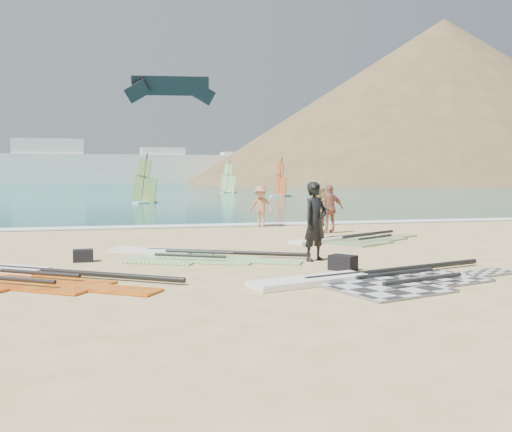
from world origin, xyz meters
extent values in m
plane|color=#D7BD7E|center=(0.00, 0.00, 0.00)|extent=(300.00, 300.00, 0.00)
cube|color=#0B4850|center=(0.00, 132.00, 0.00)|extent=(300.00, 240.00, 0.06)
cube|color=white|center=(0.00, 12.30, 0.00)|extent=(300.00, 1.20, 0.04)
cube|color=white|center=(-20.00, 150.00, 4.03)|extent=(160.00, 8.00, 8.00)
cube|color=white|center=(-20.00, 150.00, 6.03)|extent=(18.00, 7.00, 12.00)
cube|color=white|center=(10.00, 150.00, 5.03)|extent=(12.00, 7.00, 10.00)
cube|color=white|center=(35.00, 150.00, 4.53)|extent=(16.00, 7.00, 9.00)
cube|color=white|center=(55.00, 150.00, 5.53)|extent=(10.00, 7.00, 11.00)
cone|color=brown|center=(85.00, 130.00, 0.00)|extent=(143.00, 143.00, 45.00)
cube|color=#242426|center=(1.79, -1.78, 0.02)|extent=(2.43, 2.58, 0.04)
cube|color=#242426|center=(3.43, -1.31, 0.02)|extent=(1.82, 1.74, 0.04)
cube|color=#242426|center=(4.76, -0.93, 0.02)|extent=(1.41, 0.97, 0.04)
cylinder|color=black|center=(2.85, -0.48, 0.10)|extent=(4.75, 1.46, 0.12)
cylinder|color=black|center=(2.40, -1.22, 0.16)|extent=(1.97, 0.64, 0.09)
cylinder|color=black|center=(2.61, -1.94, 0.16)|extent=(1.97, 0.64, 0.09)
cube|color=white|center=(0.60, -1.13, 0.06)|extent=(2.65, 1.37, 0.12)
cube|color=#3CC317|center=(-1.77, 3.00, 0.02)|extent=(2.47, 2.56, 0.04)
cube|color=#3CC317|center=(-0.38, 2.27, 0.02)|extent=(1.81, 1.77, 0.04)
cube|color=#3CC317|center=(0.74, 1.68, 0.02)|extent=(1.31, 1.07, 0.04)
cylinder|color=black|center=(-0.24, 3.19, 0.10)|extent=(4.04, 2.19, 0.11)
cylinder|color=black|center=(-1.01, 2.99, 0.16)|extent=(1.68, 0.93, 0.08)
cylinder|color=black|center=(-1.33, 2.38, 0.16)|extent=(1.68, 0.93, 0.08)
cube|color=white|center=(-2.14, 4.19, 0.06)|extent=(2.38, 1.66, 0.12)
cube|color=#FFA62A|center=(4.32, 5.15, 0.02)|extent=(2.34, 2.41, 0.04)
cube|color=#FFA62A|center=(5.61, 5.86, 0.02)|extent=(1.70, 1.67, 0.04)
cube|color=#FFA62A|center=(6.65, 6.44, 0.02)|extent=(1.23, 1.02, 0.04)
cylinder|color=black|center=(4.97, 6.45, 0.10)|extent=(3.75, 2.13, 0.10)
cylinder|color=black|center=(4.73, 5.74, 0.16)|extent=(1.56, 0.91, 0.07)
cylinder|color=black|center=(5.04, 5.18, 0.16)|extent=(1.56, 0.91, 0.07)
cube|color=white|center=(3.20, 5.47, 0.06)|extent=(2.22, 1.59, 0.12)
cube|color=red|center=(-4.06, -0.26, 0.02)|extent=(1.96, 1.93, 0.04)
cube|color=red|center=(-2.94, -1.01, 0.02)|extent=(1.38, 1.21, 0.04)
cylinder|color=black|center=(-3.80, 0.69, 0.10)|extent=(4.03, 2.76, 0.11)
cylinder|color=black|center=(-4.63, 0.56, 0.16)|extent=(1.68, 1.17, 0.08)
cylinder|color=black|center=(-5.04, -0.04, 0.16)|extent=(1.68, 1.17, 0.08)
cube|color=black|center=(-3.90, 3.05, 0.15)|extent=(0.50, 0.37, 0.31)
cube|color=black|center=(1.88, 0.30, 0.17)|extent=(0.67, 0.70, 0.34)
imported|color=black|center=(1.76, 1.81, 0.99)|extent=(0.86, 0.76, 1.99)
imported|color=#B47551|center=(2.82, 11.50, 0.87)|extent=(1.29, 1.16, 1.74)
imported|color=#AB6354|center=(4.69, 8.32, 0.91)|extent=(1.10, 0.52, 1.82)
imported|color=tan|center=(3.56, 6.41, 0.89)|extent=(1.27, 1.69, 1.78)
cube|color=white|center=(-0.86, 33.41, 0.09)|extent=(1.98, 1.95, 0.13)
cube|color=orange|center=(-0.86, 33.41, 1.14)|extent=(1.88, 1.93, 2.34)
cube|color=orange|center=(-0.86, 33.41, 2.75)|extent=(1.08, 1.11, 1.63)
cylinder|color=black|center=(-0.86, 33.41, 2.04)|extent=(0.58, 0.59, 3.72)
cube|color=white|center=(13.58, 45.08, 0.10)|extent=(2.31, 1.03, 0.13)
cube|color=red|center=(13.58, 45.08, 1.18)|extent=(0.53, 2.71, 2.43)
cube|color=red|center=(13.58, 45.08, 2.86)|extent=(0.33, 1.53, 1.69)
cylinder|color=black|center=(13.58, 45.08, 2.11)|extent=(0.23, 0.77, 3.86)
cube|color=white|center=(10.96, 59.75, 0.10)|extent=(2.31, 1.80, 0.13)
cube|color=#7FD431|center=(10.96, 59.75, 1.22)|extent=(1.56, 2.43, 2.52)
cube|color=#7FD431|center=(10.96, 59.75, 2.96)|extent=(0.90, 1.38, 1.75)
cylinder|color=black|center=(10.96, 59.75, 2.19)|extent=(0.51, 0.73, 4.00)
cube|color=black|center=(2.62, 48.02, 11.41)|extent=(7.93, 2.11, 1.90)
cube|color=black|center=(-0.72, 48.51, 10.71)|extent=(2.74, 0.97, 2.42)
cube|color=black|center=(5.96, 47.54, 10.71)|extent=(2.59, 1.17, 2.42)
camera|label=1|loc=(-3.11, -11.65, 2.13)|focal=40.00mm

